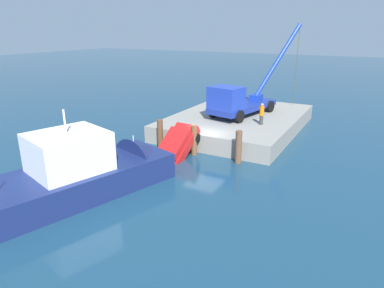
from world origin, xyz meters
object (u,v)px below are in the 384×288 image
Objects in this scene: crane_truck at (238,100)px; moored_yacht at (106,174)px; salvaged_car at (175,149)px; dock_worker at (262,114)px.

crane_truck reaches higher than moored_yacht.
moored_yacht is at bearing -11.87° from salvaged_car.
moored_yacht is at bearing -23.36° from dock_worker.
salvaged_car is at bearing -10.28° from crane_truck.
salvaged_car is (7.84, -1.42, -2.09)m from crane_truck.
salvaged_car is 5.61m from moored_yacht.
dock_worker is at bearing 148.04° from salvaged_car.
crane_truck is at bearing -120.55° from dock_worker.
crane_truck reaches higher than salvaged_car.
crane_truck is 8.24m from salvaged_car.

